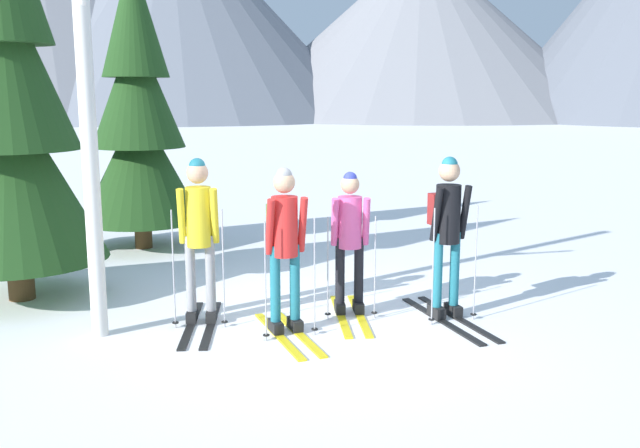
{
  "coord_description": "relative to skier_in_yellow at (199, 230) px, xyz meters",
  "views": [
    {
      "loc": [
        -0.38,
        -7.69,
        2.55
      ],
      "look_at": [
        0.0,
        0.41,
        1.05
      ],
      "focal_mm": 39.72,
      "sensor_mm": 36.0,
      "label": 1
    }
  ],
  "objects": [
    {
      "name": "skier_in_red",
      "position": [
        0.94,
        -0.38,
        -0.05
      ],
      "size": [
        0.78,
        1.57,
        1.79
      ],
      "color": "yellow",
      "rests_on": "ground"
    },
    {
      "name": "pine_tree_far",
      "position": [
        -1.44,
        4.0,
        1.1
      ],
      "size": [
        1.96,
        1.96,
        4.74
      ],
      "color": "#51381E",
      "rests_on": "ground"
    },
    {
      "name": "birch_tree_tall",
      "position": [
        -1.04,
        -0.4,
        1.54
      ],
      "size": [
        0.61,
        0.66,
        5.11
      ],
      "color": "silver",
      "rests_on": "ground"
    },
    {
      "name": "skier_in_pink",
      "position": [
        1.69,
        0.25,
        -0.13
      ],
      "size": [
        0.61,
        1.58,
        1.67
      ],
      "color": "yellow",
      "rests_on": "ground"
    },
    {
      "name": "pine_tree_mid",
      "position": [
        -2.37,
        1.03,
        1.35
      ],
      "size": [
        2.19,
        2.19,
        5.28
      ],
      "color": "#51381E",
      "rests_on": "ground"
    },
    {
      "name": "ground_plane",
      "position": [
        1.35,
        -0.04,
        -1.07
      ],
      "size": [
        400.0,
        400.0,
        0.0
      ],
      "primitive_type": "plane",
      "color": "white"
    },
    {
      "name": "skier_in_yellow",
      "position": [
        0.0,
        0.0,
        0.0
      ],
      "size": [
        0.61,
        1.64,
        1.86
      ],
      "color": "black",
      "rests_on": "ground"
    },
    {
      "name": "skier_in_black",
      "position": [
        2.78,
        0.05,
        -0.0
      ],
      "size": [
        0.82,
        1.79,
        1.86
      ],
      "color": "black",
      "rests_on": "ground"
    }
  ]
}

